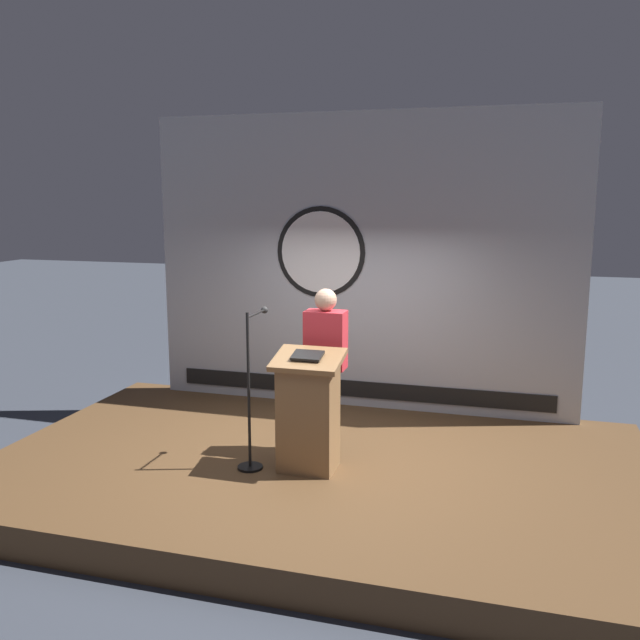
% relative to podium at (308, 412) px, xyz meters
% --- Properties ---
extents(ground_plane, '(40.00, 40.00, 0.00)m').
position_rel_podium_xyz_m(ground_plane, '(0.02, 0.24, -0.86)').
color(ground_plane, '#383D47').
extents(stage_platform, '(6.40, 4.00, 0.30)m').
position_rel_podium_xyz_m(stage_platform, '(0.02, 0.24, -0.71)').
color(stage_platform, brown).
rests_on(stage_platform, ground).
extents(banner_display, '(5.16, 0.12, 3.53)m').
position_rel_podium_xyz_m(banner_display, '(0.01, 2.09, 1.19)').
color(banner_display, '#B2B7C1').
rests_on(banner_display, stage_platform).
extents(podium, '(0.64, 0.50, 1.15)m').
position_rel_podium_xyz_m(podium, '(0.00, 0.00, 0.00)').
color(podium, olive).
rests_on(podium, stage_platform).
extents(speaker_person, '(0.40, 0.26, 1.67)m').
position_rel_podium_xyz_m(speaker_person, '(0.03, 0.48, 0.29)').
color(speaker_person, black).
rests_on(speaker_person, stage_platform).
extents(microphone_stand, '(0.24, 0.60, 1.51)m').
position_rel_podium_xyz_m(microphone_stand, '(-0.54, -0.09, -0.02)').
color(microphone_stand, black).
rests_on(microphone_stand, stage_platform).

